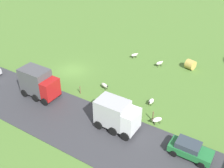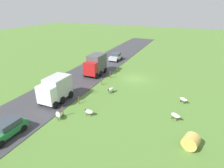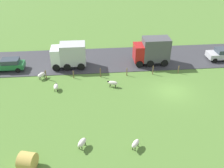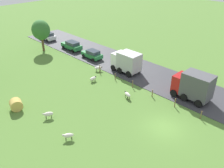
% 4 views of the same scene
% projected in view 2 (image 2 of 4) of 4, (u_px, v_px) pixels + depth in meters
% --- Properties ---
extents(ground_plane, '(160.00, 160.00, 0.00)m').
position_uv_depth(ground_plane, '(135.00, 79.00, 33.19)').
color(ground_plane, '#517A33').
extents(road_strip, '(8.00, 80.00, 0.06)m').
position_uv_depth(road_strip, '(90.00, 72.00, 36.48)').
color(road_strip, '#38383D').
rests_on(road_strip, ground_plane).
extents(sheep_0, '(0.79, 1.31, 0.78)m').
position_uv_depth(sheep_0, '(111.00, 89.00, 27.83)').
color(sheep_0, silver).
rests_on(sheep_0, ground_plane).
extents(sheep_1, '(1.11, 0.51, 0.73)m').
position_uv_depth(sheep_1, '(89.00, 112.00, 22.24)').
color(sheep_1, white).
rests_on(sheep_1, ground_plane).
extents(sheep_2, '(1.22, 1.11, 0.81)m').
position_uv_depth(sheep_2, '(58.00, 115.00, 21.55)').
color(sheep_2, white).
rests_on(sheep_2, ground_plane).
extents(sheep_3, '(1.20, 0.97, 0.82)m').
position_uv_depth(sheep_3, '(176.00, 116.00, 21.34)').
color(sheep_3, silver).
rests_on(sheep_3, ground_plane).
extents(sheep_4, '(1.12, 0.98, 0.76)m').
position_uv_depth(sheep_4, '(183.00, 99.00, 24.98)').
color(sheep_4, silver).
rests_on(sheep_4, ground_plane).
extents(hay_bale_0, '(1.70, 1.55, 1.43)m').
position_uv_depth(hay_bale_0, '(191.00, 141.00, 17.12)').
color(hay_bale_0, tan).
rests_on(hay_bale_0, ground_plane).
extents(fence_post_0, '(0.12, 0.12, 1.06)m').
position_uv_depth(fence_post_0, '(117.00, 69.00, 36.20)').
color(fence_post_0, brown).
rests_on(fence_post_0, ground_plane).
extents(fence_post_1, '(0.12, 0.12, 1.23)m').
position_uv_depth(fence_post_1, '(110.00, 75.00, 33.32)').
color(fence_post_1, brown).
rests_on(fence_post_1, ground_plane).
extents(fence_post_2, '(0.12, 0.12, 1.06)m').
position_uv_depth(fence_post_2, '(102.00, 82.00, 30.51)').
color(fence_post_2, brown).
rests_on(fence_post_2, ground_plane).
extents(fence_post_3, '(0.12, 0.12, 1.14)m').
position_uv_depth(fence_post_3, '(91.00, 90.00, 27.65)').
color(fence_post_3, brown).
rests_on(fence_post_3, ground_plane).
extents(fence_post_4, '(0.12, 0.12, 1.01)m').
position_uv_depth(fence_post_4, '(79.00, 100.00, 24.83)').
color(fence_post_4, brown).
rests_on(fence_post_4, ground_plane).
extents(fence_post_5, '(0.12, 0.12, 1.28)m').
position_uv_depth(fence_post_5, '(63.00, 112.00, 21.92)').
color(fence_post_5, brown).
rests_on(fence_post_5, ground_plane).
extents(truck_0, '(2.66, 4.51, 3.26)m').
position_uv_depth(truck_0, '(55.00, 89.00, 24.96)').
color(truck_0, white).
rests_on(truck_0, road_strip).
extents(truck_1, '(2.65, 4.76, 3.64)m').
position_uv_depth(truck_1, '(96.00, 64.00, 34.37)').
color(truck_1, '#B21919').
rests_on(truck_1, road_strip).
extents(car_2, '(1.96, 4.03, 1.56)m').
position_uv_depth(car_2, '(7.00, 129.00, 18.59)').
color(car_2, '#237238').
rests_on(car_2, road_strip).
extents(car_3, '(2.19, 3.83, 1.63)m').
position_uv_depth(car_3, '(116.00, 57.00, 43.46)').
color(car_3, '#B7B7BC').
rests_on(car_3, road_strip).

